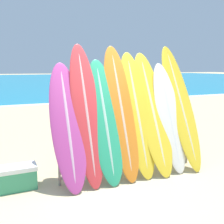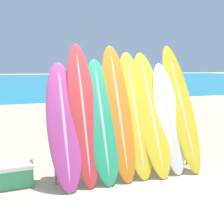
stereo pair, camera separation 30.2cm
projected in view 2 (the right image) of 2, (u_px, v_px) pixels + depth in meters
name	position (u px, v px, depth m)	size (l,w,h in m)	color
ground_plane	(114.00, 185.00, 4.25)	(160.00, 160.00, 0.00)	#CCB789
ocean_water	(24.00, 80.00, 40.64)	(120.00, 60.00, 0.01)	teal
surfboard_rack	(128.00, 145.00, 4.62)	(2.58, 0.04, 0.97)	gray
surfboard_slot_0	(64.00, 124.00, 4.14)	(0.54, 0.91, 1.98)	#B23D8E
surfboard_slot_1	(83.00, 113.00, 4.28)	(0.48, 0.96, 2.29)	red
surfboard_slot_2	(102.00, 120.00, 4.37)	(0.55, 0.92, 2.03)	#289E70
surfboard_slot_3	(119.00, 111.00, 4.50)	(0.52, 1.00, 2.28)	orange
surfboard_slot_4	(135.00, 113.00, 4.60)	(0.53, 0.94, 2.17)	yellow
surfboard_slot_5	(151.00, 112.00, 4.73)	(0.57, 1.09, 2.17)	yellow
surfboard_slot_6	(168.00, 117.00, 4.80)	(0.51, 0.89, 1.97)	silver
surfboard_slot_7	(181.00, 106.00, 4.96)	(0.51, 1.22, 2.33)	yellow
person_near_water	(99.00, 87.00, 13.43)	(0.27, 0.28, 1.67)	beige
person_mid_beach	(78.00, 87.00, 13.09)	(0.28, 0.28, 1.68)	#846047
person_far_left	(130.00, 97.00, 8.89)	(0.21, 0.26, 1.60)	tan
person_far_right	(127.00, 91.00, 10.39)	(0.30, 0.27, 1.75)	#A87A5B
cooler_box	(15.00, 175.00, 4.17)	(0.58, 0.32, 0.37)	#389366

